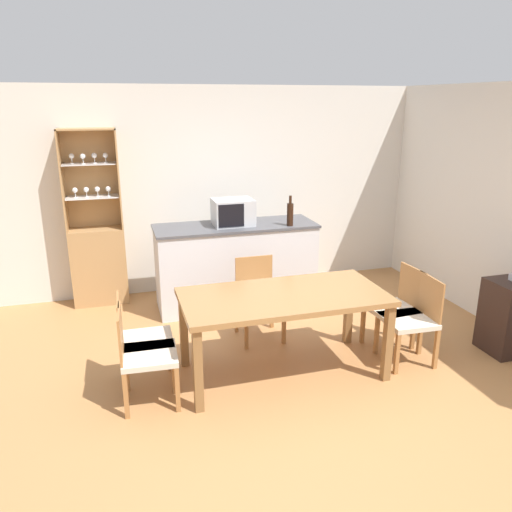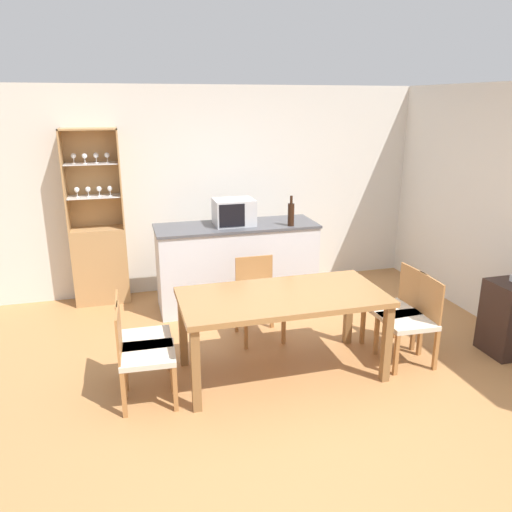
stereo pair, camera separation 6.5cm
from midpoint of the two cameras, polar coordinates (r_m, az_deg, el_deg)
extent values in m
plane|color=#B27A47|center=(4.48, 3.44, -14.51)|extent=(18.00, 18.00, 0.00)
cube|color=silver|center=(6.44, -4.30, 7.55)|extent=(6.80, 0.06, 2.55)
cube|color=silver|center=(5.93, -2.63, -1.21)|extent=(1.85, 0.62, 0.96)
cube|color=#4C4C51|center=(5.79, -2.70, 3.44)|extent=(1.88, 0.65, 0.03)
cube|color=tan|center=(6.31, -17.75, -1.08)|extent=(0.63, 0.33, 0.92)
cube|color=tan|center=(6.23, -18.61, 8.45)|extent=(0.63, 0.02, 1.15)
cube|color=tan|center=(6.09, -21.56, 7.97)|extent=(0.02, 0.33, 1.15)
cube|color=tan|center=(6.07, -15.72, 8.49)|extent=(0.02, 0.33, 1.15)
cube|color=tan|center=(6.02, -19.18, 13.55)|extent=(0.63, 0.33, 0.02)
cube|color=white|center=(6.11, -18.47, 6.43)|extent=(0.59, 0.29, 0.01)
cube|color=white|center=(6.05, -18.82, 9.95)|extent=(0.59, 0.29, 0.01)
cylinder|color=white|center=(6.10, -20.21, 6.32)|extent=(0.04, 0.04, 0.01)
cylinder|color=white|center=(6.09, -20.24, 6.60)|extent=(0.01, 0.01, 0.06)
sphere|color=white|center=(6.08, -20.29, 7.08)|extent=(0.06, 0.06, 0.06)
cylinder|color=white|center=(6.09, -20.55, 9.90)|extent=(0.04, 0.04, 0.01)
cylinder|color=white|center=(6.09, -20.58, 10.18)|extent=(0.01, 0.01, 0.06)
sphere|color=white|center=(6.08, -20.64, 10.66)|extent=(0.06, 0.06, 0.06)
cylinder|color=white|center=(6.09, -19.06, 6.43)|extent=(0.04, 0.04, 0.01)
cylinder|color=white|center=(6.09, -19.09, 6.71)|extent=(0.01, 0.01, 0.06)
sphere|color=white|center=(6.08, -19.13, 7.19)|extent=(0.06, 0.06, 0.06)
cylinder|color=white|center=(6.03, -19.42, 9.95)|extent=(0.04, 0.04, 0.01)
cylinder|color=white|center=(6.02, -19.45, 10.23)|extent=(0.01, 0.01, 0.06)
sphere|color=white|center=(6.02, -19.50, 10.72)|extent=(0.06, 0.06, 0.06)
cylinder|color=white|center=(6.09, -17.91, 6.54)|extent=(0.04, 0.04, 0.01)
cylinder|color=white|center=(6.09, -17.93, 6.82)|extent=(0.01, 0.01, 0.06)
sphere|color=white|center=(6.08, -17.98, 7.30)|extent=(0.06, 0.06, 0.06)
cylinder|color=white|center=(6.06, -18.24, 10.10)|extent=(0.04, 0.04, 0.01)
cylinder|color=white|center=(6.06, -18.27, 10.38)|extent=(0.01, 0.01, 0.06)
sphere|color=white|center=(6.06, -18.31, 10.87)|extent=(0.06, 0.06, 0.06)
cylinder|color=white|center=(6.07, -16.76, 6.61)|extent=(0.04, 0.04, 0.01)
cylinder|color=white|center=(6.07, -16.78, 6.89)|extent=(0.01, 0.01, 0.06)
sphere|color=white|center=(6.06, -16.82, 7.37)|extent=(0.06, 0.06, 0.06)
cylinder|color=white|center=(6.05, -17.07, 10.19)|extent=(0.04, 0.04, 0.01)
cylinder|color=white|center=(6.04, -17.10, 10.47)|extent=(0.01, 0.01, 0.06)
sphere|color=white|center=(6.04, -17.14, 10.96)|extent=(0.06, 0.06, 0.06)
cube|color=olive|center=(4.35, 2.75, -4.69)|extent=(1.78, 0.87, 0.05)
cube|color=olive|center=(4.00, -7.12, -12.90)|extent=(0.07, 0.07, 0.71)
cube|color=olive|center=(4.52, 14.42, -9.61)|extent=(0.07, 0.07, 0.71)
cube|color=olive|center=(4.67, -8.66, -8.37)|extent=(0.07, 0.07, 0.71)
cube|color=olive|center=(5.12, 10.17, -6.06)|extent=(0.07, 0.07, 0.71)
cube|color=beige|center=(4.86, 16.57, -7.08)|extent=(0.45, 0.45, 0.05)
cube|color=#A8703D|center=(4.88, 18.91, -4.45)|extent=(0.04, 0.40, 0.39)
cube|color=#A8703D|center=(4.71, 15.43, -10.75)|extent=(0.04, 0.04, 0.39)
cube|color=#A8703D|center=(5.01, 13.26, -8.77)|extent=(0.04, 0.04, 0.39)
cube|color=#A8703D|center=(4.90, 19.53, -10.00)|extent=(0.04, 0.04, 0.39)
cube|color=#A8703D|center=(5.19, 17.19, -8.15)|extent=(0.04, 0.04, 0.39)
cube|color=beige|center=(5.11, 0.05, -5.08)|extent=(0.43, 0.43, 0.05)
cube|color=#A8703D|center=(5.22, -0.60, -2.06)|extent=(0.40, 0.02, 0.39)
cube|color=#A8703D|center=(5.08, 2.84, -7.94)|extent=(0.04, 0.04, 0.39)
cube|color=#A8703D|center=(4.97, -1.51, -8.49)|extent=(0.04, 0.04, 0.39)
cube|color=#A8703D|center=(5.42, 1.47, -6.24)|extent=(0.04, 0.04, 0.39)
cube|color=#A8703D|center=(5.32, -2.61, -6.71)|extent=(0.04, 0.04, 0.39)
cube|color=beige|center=(4.16, -12.52, -11.02)|extent=(0.46, 0.46, 0.05)
cube|color=#A8703D|center=(4.07, -15.68, -8.53)|extent=(0.04, 0.40, 0.39)
cube|color=#A8703D|center=(4.44, -9.79, -12.14)|extent=(0.04, 0.04, 0.39)
cube|color=#A8703D|center=(4.10, -9.42, -14.81)|extent=(0.04, 0.04, 0.39)
cube|color=#A8703D|center=(4.45, -14.98, -12.48)|extent=(0.04, 0.04, 0.39)
cube|color=#A8703D|center=(4.11, -15.11, -15.17)|extent=(0.04, 0.04, 0.39)
cube|color=beige|center=(4.39, -12.79, -9.44)|extent=(0.44, 0.44, 0.05)
cube|color=#A8703D|center=(4.31, -15.76, -7.09)|extent=(0.03, 0.40, 0.39)
cube|color=#A8703D|center=(4.68, -10.28, -10.57)|extent=(0.04, 0.04, 0.39)
cube|color=#A8703D|center=(4.33, -9.79, -12.95)|extent=(0.04, 0.04, 0.39)
cube|color=#A8703D|center=(4.67, -15.18, -10.96)|extent=(0.04, 0.04, 0.39)
cube|color=#A8703D|center=(4.33, -15.13, -13.38)|extent=(0.04, 0.04, 0.39)
cube|color=beige|center=(5.06, 14.99, -5.94)|extent=(0.46, 0.46, 0.05)
cube|color=#A8703D|center=(5.10, 17.10, -3.34)|extent=(0.05, 0.40, 0.39)
cube|color=#A8703D|center=(4.90, 14.19, -9.49)|extent=(0.04, 0.04, 0.39)
cube|color=#A8703D|center=(5.19, 11.76, -7.72)|extent=(0.04, 0.04, 0.39)
cube|color=#A8703D|center=(5.12, 17.90, -8.63)|extent=(0.04, 0.04, 0.39)
cube|color=#A8703D|center=(5.40, 15.35, -6.99)|extent=(0.04, 0.04, 0.39)
cube|color=#B7BABF|center=(5.76, -2.98, 5.04)|extent=(0.46, 0.36, 0.30)
cube|color=black|center=(5.57, -3.16, 4.61)|extent=(0.29, 0.01, 0.26)
cylinder|color=black|center=(5.73, 3.59, 4.75)|extent=(0.07, 0.07, 0.26)
cylinder|color=black|center=(5.69, 3.62, 6.46)|extent=(0.03, 0.03, 0.09)
camera|label=1|loc=(0.03, -90.37, -0.11)|focal=35.00mm
camera|label=2|loc=(0.03, 89.63, 0.11)|focal=35.00mm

